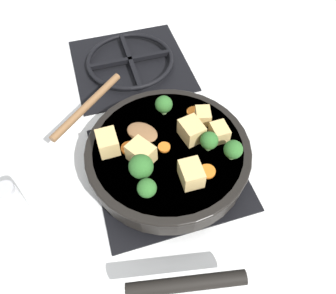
% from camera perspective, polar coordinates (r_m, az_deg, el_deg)
% --- Properties ---
extents(ground_plane, '(2.40, 2.40, 0.00)m').
position_cam_1_polar(ground_plane, '(0.72, 0.00, -3.70)').
color(ground_plane, white).
extents(front_burner_grate, '(0.31, 0.31, 0.03)m').
position_cam_1_polar(front_burner_grate, '(0.71, 0.00, -3.18)').
color(front_burner_grate, black).
rests_on(front_burner_grate, ground_plane).
extents(rear_burner_grate, '(0.31, 0.31, 0.03)m').
position_cam_1_polar(rear_burner_grate, '(0.95, -6.57, 14.48)').
color(rear_burner_grate, black).
rests_on(rear_burner_grate, ground_plane).
extents(skillet_pan, '(0.34, 0.45, 0.05)m').
position_cam_1_polar(skillet_pan, '(0.67, 0.02, -1.32)').
color(skillet_pan, black).
rests_on(skillet_pan, front_burner_grate).
extents(wooden_spoon, '(0.22, 0.23, 0.02)m').
position_cam_1_polar(wooden_spoon, '(0.71, -9.90, 5.16)').
color(wooden_spoon, brown).
rests_on(wooden_spoon, skillet_pan).
extents(tofu_cube_center_large, '(0.04, 0.05, 0.04)m').
position_cam_1_polar(tofu_cube_center_large, '(0.65, -10.45, 0.76)').
color(tofu_cube_center_large, '#DBB770').
rests_on(tofu_cube_center_large, skillet_pan).
extents(tofu_cube_near_handle, '(0.04, 0.04, 0.03)m').
position_cam_1_polar(tofu_cube_near_handle, '(0.69, 6.10, 5.38)').
color(tofu_cube_near_handle, '#DBB770').
rests_on(tofu_cube_near_handle, skillet_pan).
extents(tofu_cube_east_chunk, '(0.05, 0.06, 0.04)m').
position_cam_1_polar(tofu_cube_east_chunk, '(0.66, 4.11, 2.87)').
color(tofu_cube_east_chunk, '#DBB770').
rests_on(tofu_cube_east_chunk, skillet_pan).
extents(tofu_cube_west_chunk, '(0.03, 0.04, 0.03)m').
position_cam_1_polar(tofu_cube_west_chunk, '(0.67, 8.95, 2.57)').
color(tofu_cube_west_chunk, '#DBB770').
rests_on(tofu_cube_west_chunk, skillet_pan).
extents(tofu_cube_back_piece, '(0.04, 0.05, 0.04)m').
position_cam_1_polar(tofu_cube_back_piece, '(0.60, 4.07, -4.67)').
color(tofu_cube_back_piece, '#DBB770').
rests_on(tofu_cube_back_piece, skillet_pan).
extents(tofu_cube_front_piece, '(0.06, 0.06, 0.04)m').
position_cam_1_polar(tofu_cube_front_piece, '(0.63, -4.72, -1.06)').
color(tofu_cube_front_piece, '#DBB770').
rests_on(tofu_cube_front_piece, skillet_pan).
extents(broccoli_floret_near_spoon, '(0.04, 0.04, 0.04)m').
position_cam_1_polar(broccoli_floret_near_spoon, '(0.70, -0.73, 7.41)').
color(broccoli_floret_near_spoon, '#709956').
rests_on(broccoli_floret_near_spoon, skillet_pan).
extents(broccoli_floret_center_top, '(0.05, 0.05, 0.05)m').
position_cam_1_polar(broccoli_floret_center_top, '(0.60, -4.72, -3.43)').
color(broccoli_floret_center_top, '#709956').
rests_on(broccoli_floret_center_top, skillet_pan).
extents(broccoli_floret_east_rim, '(0.04, 0.04, 0.04)m').
position_cam_1_polar(broccoli_floret_east_rim, '(0.64, 7.18, 1.08)').
color(broccoli_floret_east_rim, '#709956').
rests_on(broccoli_floret_east_rim, skillet_pan).
extents(broccoli_floret_west_rim, '(0.04, 0.04, 0.04)m').
position_cam_1_polar(broccoli_floret_west_rim, '(0.58, -3.70, -7.19)').
color(broccoli_floret_west_rim, '#709956').
rests_on(broccoli_floret_west_rim, skillet_pan).
extents(broccoli_floret_north_edge, '(0.04, 0.04, 0.04)m').
position_cam_1_polar(broccoli_floret_north_edge, '(0.63, 11.29, -0.46)').
color(broccoli_floret_north_edge, '#709956').
rests_on(broccoli_floret_north_edge, skillet_pan).
extents(carrot_slice_orange_thin, '(0.03, 0.03, 0.01)m').
position_cam_1_polar(carrot_slice_orange_thin, '(0.72, 4.49, 6.10)').
color(carrot_slice_orange_thin, orange).
rests_on(carrot_slice_orange_thin, skillet_pan).
extents(carrot_slice_near_center, '(0.03, 0.03, 0.01)m').
position_cam_1_polar(carrot_slice_near_center, '(0.66, -6.86, -0.19)').
color(carrot_slice_near_center, orange).
rests_on(carrot_slice_near_center, skillet_pan).
extents(carrot_slice_edge_slice, '(0.02, 0.02, 0.01)m').
position_cam_1_polar(carrot_slice_edge_slice, '(0.65, -0.64, -0.13)').
color(carrot_slice_edge_slice, orange).
rests_on(carrot_slice_edge_slice, skillet_pan).
extents(carrot_slice_under_broccoli, '(0.03, 0.03, 0.01)m').
position_cam_1_polar(carrot_slice_under_broccoli, '(0.62, 6.86, -4.23)').
color(carrot_slice_under_broccoli, orange).
rests_on(carrot_slice_under_broccoli, skillet_pan).
extents(salt_shaker, '(0.04, 0.04, 0.09)m').
position_cam_1_polar(salt_shaker, '(0.70, -25.41, -8.25)').
color(salt_shaker, white).
rests_on(salt_shaker, ground_plane).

